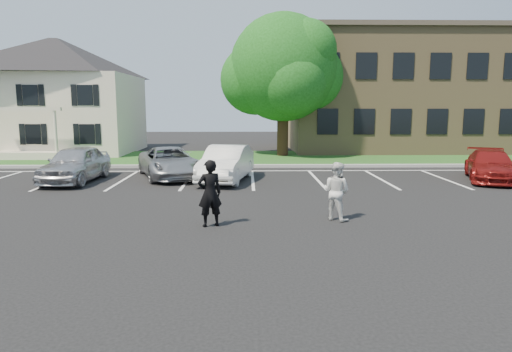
% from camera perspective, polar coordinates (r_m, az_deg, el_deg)
% --- Properties ---
extents(ground_plane, '(90.00, 90.00, 0.00)m').
position_cam_1_polar(ground_plane, '(11.97, 0.10, -6.66)').
color(ground_plane, black).
rests_on(ground_plane, ground).
extents(curb, '(40.00, 0.30, 0.15)m').
position_cam_1_polar(curb, '(23.74, -0.55, 1.26)').
color(curb, '#969690').
rests_on(curb, ground).
extents(grass_strip, '(44.00, 8.00, 0.08)m').
position_cam_1_polar(grass_strip, '(27.71, -0.64, 2.27)').
color(grass_strip, '#134D15').
rests_on(grass_strip, ground).
extents(stall_lines, '(34.00, 5.36, 0.01)m').
position_cam_1_polar(stall_lines, '(20.80, 3.41, -0.03)').
color(stall_lines, silver).
rests_on(stall_lines, ground).
extents(house, '(10.30, 9.22, 7.60)m').
position_cam_1_polar(house, '(33.99, -23.51, 9.16)').
color(house, beige).
rests_on(house, ground).
extents(office_building, '(22.40, 10.40, 8.30)m').
position_cam_1_polar(office_building, '(36.44, 22.19, 9.68)').
color(office_building, '#8F784E').
rests_on(office_building, ground).
extents(tree, '(7.80, 7.20, 8.80)m').
position_cam_1_polar(tree, '(29.00, 3.58, 13.05)').
color(tree, black).
rests_on(tree, ground).
extents(man_black_suit, '(0.76, 0.63, 1.79)m').
position_cam_1_polar(man_black_suit, '(12.12, -5.80, -2.16)').
color(man_black_suit, black).
rests_on(man_black_suit, ground).
extents(man_white_shirt, '(1.01, 0.99, 1.64)m').
position_cam_1_polar(man_white_shirt, '(12.96, 10.01, -1.87)').
color(man_white_shirt, silver).
rests_on(man_white_shirt, ground).
extents(car_silver_west, '(2.00, 4.56, 1.53)m').
position_cam_1_polar(car_silver_west, '(20.66, -21.64, 1.43)').
color(car_silver_west, '#B3B4B9').
rests_on(car_silver_west, ground).
extents(car_silver_minivan, '(3.79, 5.34, 1.35)m').
position_cam_1_polar(car_silver_minivan, '(20.69, -10.74, 1.66)').
color(car_silver_minivan, '#999BA0').
rests_on(car_silver_minivan, ground).
extents(car_white_sedan, '(2.42, 4.77, 1.50)m').
position_cam_1_polar(car_white_sedan, '(19.47, -3.73, 1.58)').
color(car_white_sedan, white).
rests_on(car_white_sedan, ground).
extents(car_red_compact, '(3.27, 4.80, 1.29)m').
position_cam_1_polar(car_red_compact, '(21.97, 27.27, 1.16)').
color(car_red_compact, maroon).
rests_on(car_red_compact, ground).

